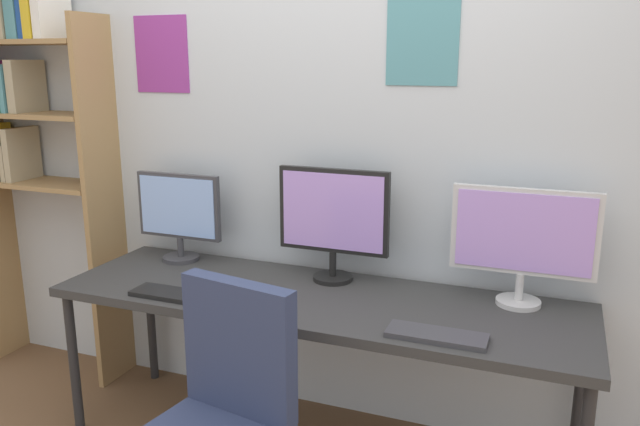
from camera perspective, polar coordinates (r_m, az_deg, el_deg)
The scene contains 9 objects.
wall_back at distance 2.92m, azimuth 2.64°, elevation 5.63°, with size 4.66×0.11×2.60m.
desk at distance 2.70m, azimuth -0.39°, elevation -8.50°, with size 2.26×0.68×0.74m.
bookshelf at distance 3.71m, azimuth -25.19°, elevation 7.63°, with size 0.83×0.28×2.10m.
monitor_left at distance 3.16m, azimuth -12.71°, elevation 0.03°, with size 0.45×0.18×0.44m.
monitor_center at distance 2.78m, azimuth 1.21°, elevation -0.42°, with size 0.51×0.18×0.51m.
monitor_right at distance 2.63m, azimuth 17.99°, elevation -2.23°, with size 0.57×0.18×0.48m.
keyboard_left at distance 2.74m, azimuth -13.25°, elevation -7.21°, with size 0.36×0.13×0.02m, color black.
keyboard_right at distance 2.33m, azimuth 10.56°, elevation -10.89°, with size 0.36×0.13×0.02m, color #38383D.
computer_mouse at distance 2.54m, azimuth -6.79°, elevation -8.46°, with size 0.06×0.10×0.03m, color black.
Camera 1 is at (0.92, -1.72, 1.71)m, focal length 35.20 mm.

